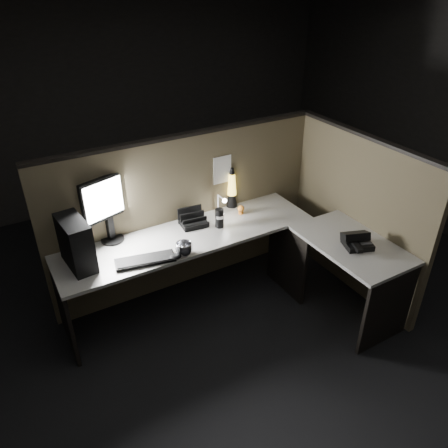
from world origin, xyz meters
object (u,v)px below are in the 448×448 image
monitor (107,203)px  lava_lamp (232,191)px  pc_tower (76,243)px  keyboard (145,260)px  desk_phone (357,241)px

monitor → lava_lamp: 1.22m
pc_tower → monitor: bearing=29.2°
keyboard → pc_tower: bearing=166.9°
monitor → desk_phone: monitor is taller
lava_lamp → desk_phone: lava_lamp is taller
keyboard → lava_lamp: bearing=35.0°
pc_tower → desk_phone: 2.26m
monitor → desk_phone: bearing=-51.5°
monitor → keyboard: 0.58m
pc_tower → keyboard: pc_tower is taller
pc_tower → lava_lamp: (1.53, 0.24, -0.04)m
keyboard → desk_phone: bearing=-10.7°
pc_tower → desk_phone: bearing=-29.0°
lava_lamp → desk_phone: 1.26m
keyboard → monitor: bearing=117.9°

